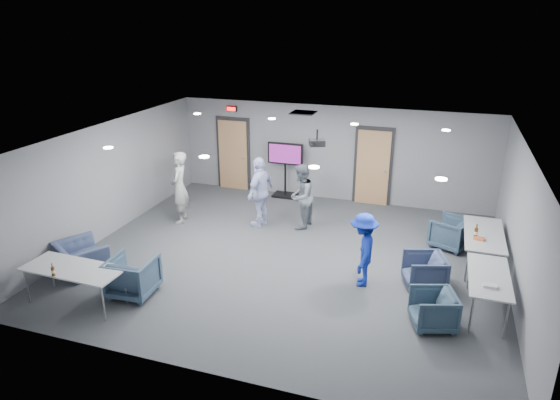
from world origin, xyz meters
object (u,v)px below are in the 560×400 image
(table_right_a, at_px, (484,235))
(table_right_b, at_px, (489,278))
(projector, at_px, (317,142))
(chair_right_c, at_px, (433,310))
(person_c, at_px, (260,192))
(chair_front_a, at_px, (133,276))
(bottle_right, at_px, (476,233))
(person_a, at_px, (179,187))
(tv_stand, at_px, (285,167))
(chair_front_b, at_px, (81,258))
(person_b, at_px, (301,197))
(bottle_front, at_px, (53,271))
(person_d, at_px, (363,250))
(table_front_left, at_px, (73,270))
(chair_right_a, at_px, (450,233))
(chair_right_b, at_px, (424,271))

(table_right_a, relative_size, table_right_b, 1.13)
(projector, bearing_deg, chair_right_c, -65.94)
(person_c, height_order, chair_front_a, person_c)
(bottle_right, bearing_deg, person_a, 176.94)
(chair_right_c, height_order, tv_stand, tv_stand)
(bottle_right, xyz_separation_m, projector, (-3.47, 0.24, 1.57))
(chair_right_c, relative_size, chair_front_b, 0.72)
(person_b, relative_size, bottle_right, 5.57)
(bottle_front, bearing_deg, chair_front_a, 45.49)
(person_c, relative_size, table_right_b, 1.06)
(chair_front_a, relative_size, tv_stand, 0.53)
(person_b, relative_size, person_d, 1.10)
(tv_stand, bearing_deg, chair_front_b, -114.04)
(person_a, xyz_separation_m, tv_stand, (1.96, 2.66, -0.01))
(person_b, distance_m, person_d, 3.02)
(person_c, distance_m, bottle_right, 5.09)
(person_b, bearing_deg, table_front_left, -26.61)
(chair_right_a, bearing_deg, tv_stand, -89.76)
(person_b, distance_m, chair_front_b, 5.20)
(person_b, relative_size, projector, 3.90)
(person_b, distance_m, chair_right_c, 4.77)
(person_a, height_order, table_right_a, person_a)
(person_a, xyz_separation_m, table_right_a, (7.25, -0.10, -0.24))
(chair_right_b, bearing_deg, chair_front_a, -86.54)
(chair_right_a, bearing_deg, bottle_right, 49.90)
(chair_right_b, xyz_separation_m, projector, (-2.56, 1.33, 2.06))
(chair_right_b, relative_size, chair_front_a, 0.89)
(chair_right_b, relative_size, table_right_a, 0.40)
(chair_right_b, height_order, projector, projector)
(table_right_a, relative_size, tv_stand, 1.19)
(person_a, distance_m, bottle_right, 7.07)
(person_a, xyz_separation_m, bottle_right, (7.06, -0.38, -0.08))
(person_d, xyz_separation_m, chair_right_a, (1.63, 2.31, -0.39))
(chair_front_a, relative_size, bottle_right, 2.87)
(person_a, height_order, tv_stand, person_a)
(chair_right_c, distance_m, bottle_right, 2.54)
(chair_right_c, height_order, chair_front_a, chair_front_a)
(tv_stand, bearing_deg, chair_right_c, -50.94)
(chair_right_a, height_order, table_right_a, table_right_a)
(table_front_left, bearing_deg, person_c, 68.38)
(table_right_a, bearing_deg, person_d, 125.42)
(table_front_left, bearing_deg, chair_front_b, 126.70)
(chair_right_a, xyz_separation_m, chair_right_c, (-0.23, -3.36, -0.03))
(chair_right_a, distance_m, table_front_left, 8.01)
(tv_stand, xyz_separation_m, projector, (1.63, -2.80, 1.50))
(table_right_a, relative_size, projector, 4.51)
(chair_front_b, distance_m, tv_stand, 6.32)
(chair_right_c, xyz_separation_m, bottle_right, (0.69, 2.39, 0.51))
(table_right_b, bearing_deg, tv_stand, 48.62)
(person_c, xyz_separation_m, table_front_left, (-1.93, -4.51, -0.21))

